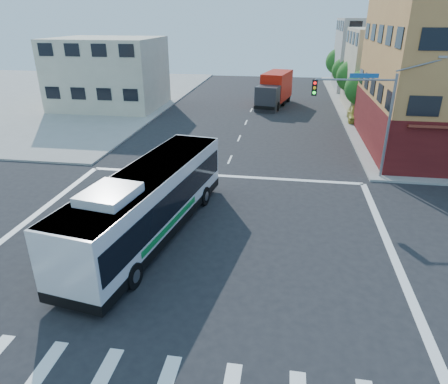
# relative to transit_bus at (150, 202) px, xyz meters

# --- Properties ---
(ground) EXTENTS (120.00, 120.00, 0.00)m
(ground) POSITION_rel_transit_bus_xyz_m (2.28, -0.84, -1.88)
(ground) COLOR black
(ground) RESTS_ON ground
(sidewalk_nw) EXTENTS (50.00, 50.00, 0.15)m
(sidewalk_nw) POSITION_rel_transit_bus_xyz_m (-32.72, 34.16, -1.80)
(sidewalk_nw) COLOR gray
(sidewalk_nw) RESTS_ON ground
(building_east_near) EXTENTS (12.06, 10.06, 9.00)m
(building_east_near) POSITION_rel_transit_bus_xyz_m (19.26, 33.14, 2.63)
(building_east_near) COLOR #C4B895
(building_east_near) RESTS_ON ground
(building_east_far) EXTENTS (12.06, 10.06, 10.00)m
(building_east_far) POSITION_rel_transit_bus_xyz_m (19.26, 47.14, 3.13)
(building_east_far) COLOR #9A9995
(building_east_far) RESTS_ON ground
(building_west) EXTENTS (12.06, 10.06, 8.00)m
(building_west) POSITION_rel_transit_bus_xyz_m (-14.74, 29.14, 2.13)
(building_west) COLOR beige
(building_west) RESTS_ON ground
(signal_mast_ne) EXTENTS (7.91, 1.13, 8.07)m
(signal_mast_ne) POSITION_rel_transit_bus_xyz_m (11.36, 9.78, 3.10)
(signal_mast_ne) COLOR gray
(signal_mast_ne) RESTS_ON ground
(street_tree_a) EXTENTS (3.60, 3.60, 5.53)m
(street_tree_a) POSITION_rel_transit_bus_xyz_m (14.18, 27.08, 1.71)
(street_tree_a) COLOR #3A2115
(street_tree_a) RESTS_ON ground
(street_tree_b) EXTENTS (3.80, 3.80, 5.79)m
(street_tree_b) POSITION_rel_transit_bus_xyz_m (14.18, 35.08, 1.88)
(street_tree_b) COLOR #3A2115
(street_tree_b) RESTS_ON ground
(street_tree_c) EXTENTS (3.40, 3.40, 5.29)m
(street_tree_c) POSITION_rel_transit_bus_xyz_m (14.18, 43.08, 1.58)
(street_tree_c) COLOR #3A2115
(street_tree_c) RESTS_ON ground
(street_tree_d) EXTENTS (4.00, 4.00, 6.03)m
(street_tree_d) POSITION_rel_transit_bus_xyz_m (14.18, 51.08, 2.00)
(street_tree_d) COLOR #3A2115
(street_tree_d) RESTS_ON ground
(transit_bus) EXTENTS (4.76, 13.24, 3.84)m
(transit_bus) POSITION_rel_transit_bus_xyz_m (0.00, 0.00, 0.00)
(transit_bus) COLOR black
(transit_bus) RESTS_ON ground
(box_truck) EXTENTS (4.29, 9.07, 3.93)m
(box_truck) POSITION_rel_transit_bus_xyz_m (4.79, 33.19, 0.03)
(box_truck) COLOR #26272B
(box_truck) RESTS_ON ground
(parked_car) EXTENTS (2.20, 4.75, 1.57)m
(parked_car) POSITION_rel_transit_bus_xyz_m (13.76, 26.44, -1.09)
(parked_car) COLOR gold
(parked_car) RESTS_ON ground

